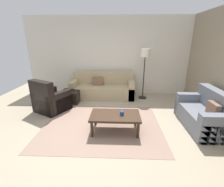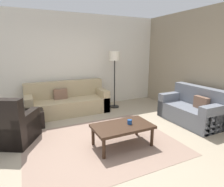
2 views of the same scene
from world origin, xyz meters
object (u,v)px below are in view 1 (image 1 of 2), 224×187
object	(u,v)px
couch_main	(103,88)
ottoman	(71,96)
couch_loveseat	(206,115)
coffee_table	(115,117)
armchair_leather	(50,101)
cup	(122,113)
lamp_standing	(145,58)

from	to	relation	value
couch_main	ottoman	bearing A→B (deg)	-147.66
couch_loveseat	ottoman	distance (m)	3.93
couch_loveseat	ottoman	bearing A→B (deg)	158.60
couch_loveseat	ottoman	size ratio (longest dim) A/B	2.66
couch_main	coffee_table	size ratio (longest dim) A/B	2.02
couch_main	armchair_leather	distance (m)	1.95
ottoman	coffee_table	world-z (taller)	coffee_table
couch_loveseat	coffee_table	distance (m)	2.17
couch_main	couch_loveseat	bearing A→B (deg)	-37.89
couch_main	cup	world-z (taller)	couch_main
couch_loveseat	cup	xyz separation A→B (m)	(-2.01, -0.30, 0.15)
couch_main	ottoman	xyz separation A→B (m)	(-1.00, -0.63, -0.10)
couch_main	coffee_table	world-z (taller)	couch_main
armchair_leather	cup	world-z (taller)	armchair_leather
couch_main	cup	xyz separation A→B (m)	(0.65, -2.36, 0.15)
armchair_leather	cup	size ratio (longest dim) A/B	12.45
cup	couch_loveseat	bearing A→B (deg)	8.41
couch_main	coffee_table	bearing A→B (deg)	-77.88
couch_loveseat	armchair_leather	xyz separation A→B (m)	(-4.06, 0.71, 0.00)
ottoman	coffee_table	xyz separation A→B (m)	(1.51, -1.72, 0.16)
couch_main	couch_loveseat	distance (m)	3.37
armchair_leather	cup	distance (m)	2.29
couch_main	armchair_leather	bearing A→B (deg)	-135.83
couch_main	cup	size ratio (longest dim) A/B	25.42
armchair_leather	coffee_table	size ratio (longest dim) A/B	0.99
ottoman	cup	size ratio (longest dim) A/B	6.42
coffee_table	lamp_standing	size ratio (longest dim) A/B	0.64
ottoman	couch_loveseat	bearing A→B (deg)	-21.40
armchair_leather	coffee_table	world-z (taller)	armchair_leather
lamp_standing	couch_loveseat	bearing A→B (deg)	-57.57
armchair_leather	ottoman	bearing A→B (deg)	61.24
armchair_leather	lamp_standing	size ratio (longest dim) A/B	0.64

